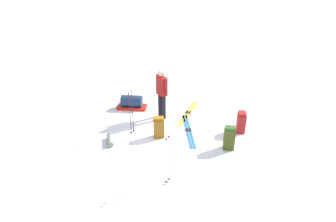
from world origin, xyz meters
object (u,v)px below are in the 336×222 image
ski_pair_near (188,113)px  backpack_small_spare (241,122)px  gear_sled (132,102)px  ski_pair_far (188,130)px  skier_standing (162,91)px  backpack_large_dark (159,127)px  ski_poles_planted_near (167,158)px  ski_poles_planted_far (131,111)px  sleeping_mat_rolled (110,140)px  backpack_bright (229,138)px

ski_pair_near → backpack_small_spare: bearing=97.7°
ski_pair_near → gear_sled: bearing=-54.7°
ski_pair_far → skier_standing: bearing=-89.5°
skier_standing → backpack_large_dark: (0.89, 0.82, -0.63)m
ski_poles_planted_near → ski_poles_planted_far: bearing=-108.2°
ski_pair_near → backpack_large_dark: backpack_large_dark is taller
backpack_large_dark → ski_poles_planted_far: (0.45, -0.72, 0.45)m
ski_pair_near → sleeping_mat_rolled: sleeping_mat_rolled is taller
ski_pair_near → ski_poles_planted_far: (2.20, -0.31, 0.76)m
backpack_large_dark → backpack_small_spare: 2.53m
backpack_large_dark → ski_poles_planted_near: ski_poles_planted_near is taller
ski_poles_planted_near → sleeping_mat_rolled: 2.47m
backpack_bright → ski_pair_far: bearing=-86.3°
ski_pair_near → backpack_bright: backpack_bright is taller
skier_standing → gear_sled: skier_standing is taller
skier_standing → ski_pair_far: size_ratio=1.03×
ski_poles_planted_far → sleeping_mat_rolled: size_ratio=2.53×
ski_pair_near → ski_poles_planted_far: 2.35m
gear_sled → backpack_large_dark: bearing=74.3°
skier_standing → ski_pair_far: (-0.01, 1.20, -0.94)m
ski_pair_far → ski_poles_planted_near: bearing=30.5°
skier_standing → backpack_bright: size_ratio=2.38×
backpack_small_spare → ski_poles_planted_far: ski_poles_planted_far is taller
ski_poles_planted_far → ski_pair_far: bearing=140.6°
skier_standing → backpack_large_dark: 1.36m
skier_standing → gear_sled: (0.31, -1.24, -0.73)m
skier_standing → ski_poles_planted_far: skier_standing is taller
ski_pair_near → ski_poles_planted_near: size_ratio=1.39×
backpack_small_spare → ski_poles_planted_near: (3.23, 0.10, 0.39)m
ski_pair_near → ski_pair_far: 1.16m
skier_standing → ski_pair_near: 1.34m
ski_poles_planted_near → backpack_bright: bearing=175.1°
ski_pair_far → ski_poles_planted_far: bearing=-39.4°
backpack_bright → ski_poles_planted_far: bearing=-60.5°
ski_pair_far → ski_pair_near: bearing=-137.2°
backpack_large_dark → sleeping_mat_rolled: backpack_large_dark is taller
ski_pair_near → gear_sled: gear_sled is taller
backpack_small_spare → ski_pair_far: bearing=-45.9°
ski_poles_planted_far → gear_sled: size_ratio=1.28×
ski_poles_planted_far → backpack_small_spare: bearing=137.5°
ski_pair_near → ski_poles_planted_near: bearing=34.4°
backpack_bright → backpack_small_spare: (-1.02, -0.29, -0.02)m
skier_standing → ski_pair_near: skier_standing is taller
ski_pair_near → sleeping_mat_rolled: (2.99, -0.35, 0.08)m
backpack_large_dark → backpack_bright: bearing=118.6°
ski_pair_far → ski_poles_planted_near: ski_poles_planted_near is taller
ski_poles_planted_near → skier_standing: bearing=-130.7°
backpack_bright → backpack_small_spare: backpack_bright is taller
backpack_large_dark → backpack_bright: (-0.99, 1.82, 0.03)m
skier_standing → sleeping_mat_rolled: skier_standing is taller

